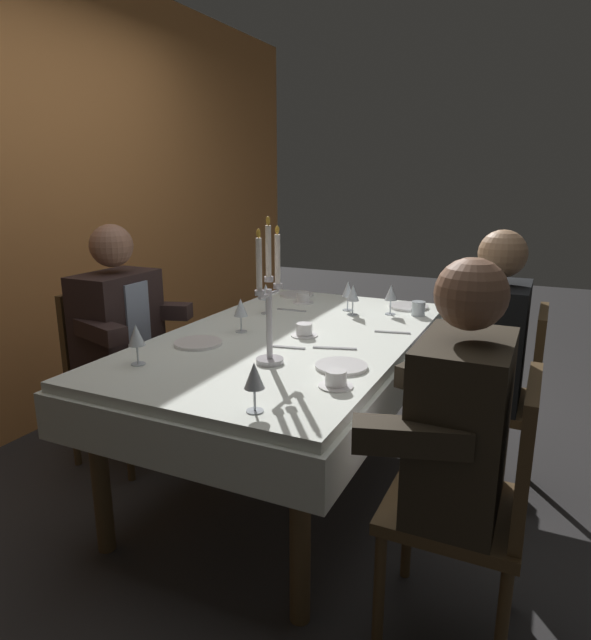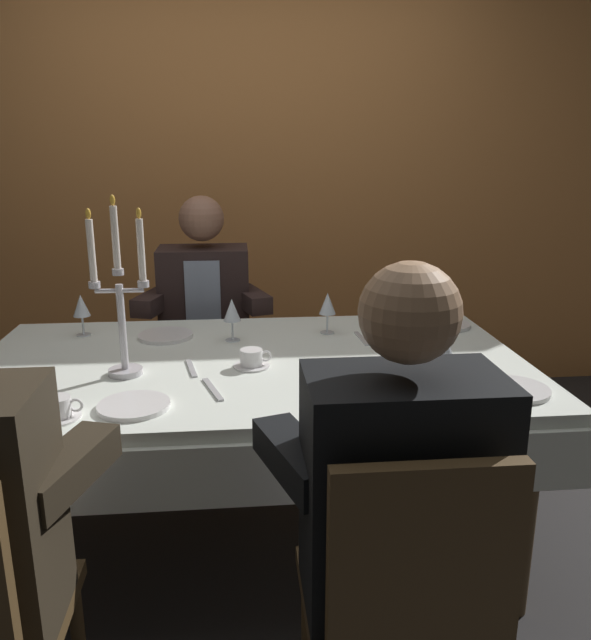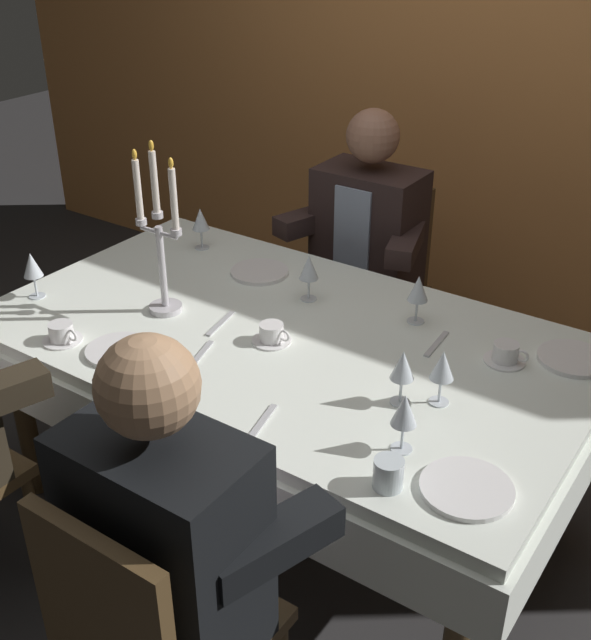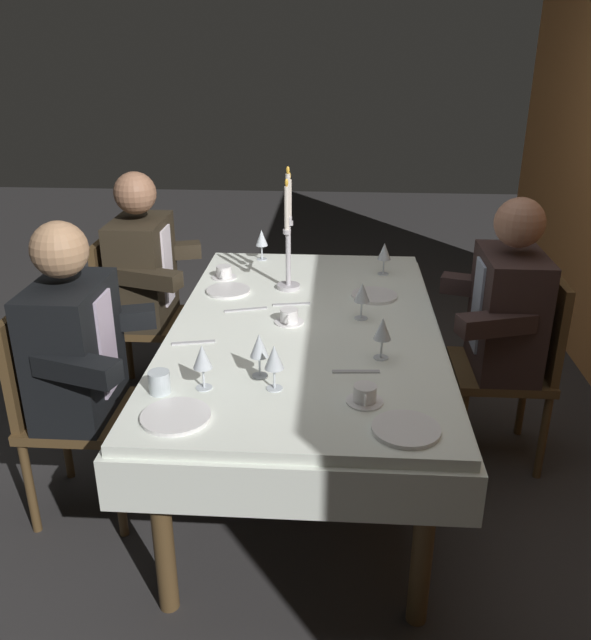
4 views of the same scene
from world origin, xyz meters
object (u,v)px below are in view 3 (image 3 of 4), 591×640
at_px(dining_table, 284,364).
at_px(dinner_plate_2, 259,272).
at_px(dinner_plate_3, 573,359).
at_px(coffee_cup_2, 506,354).
at_px(coffee_cup_1, 272,334).
at_px(seated_diner_2, 163,541).
at_px(wine_glass_3, 418,290).
at_px(seated_diner_1, 369,231).
at_px(wine_glass_6, 201,221).
at_px(wine_glass_5, 32,266).
at_px(candelabra, 160,245).
at_px(water_tumbler_0, 388,474).
at_px(wine_glass_4, 403,366).
at_px(wine_glass_0, 404,411).
at_px(wine_glass_2, 309,269).
at_px(coffee_cup_0, 62,334).
at_px(dinner_plate_0, 119,350).
at_px(dinner_plate_1, 467,488).
at_px(wine_glass_1, 442,366).

relative_size(dining_table, dinner_plate_2, 9.17).
relative_size(dinner_plate_3, coffee_cup_2, 1.59).
bearing_deg(coffee_cup_1, seated_diner_2, -69.81).
bearing_deg(seated_diner_2, wine_glass_3, 89.50).
bearing_deg(seated_diner_1, wine_glass_6, -130.55).
distance_m(wine_glass_5, coffee_cup_1, 0.88).
distance_m(candelabra, wine_glass_3, 0.84).
bearing_deg(candelabra, water_tumbler_0, -19.01).
bearing_deg(wine_glass_3, dinner_plate_2, 179.80).
relative_size(dinner_plate_2, wine_glass_4, 1.29).
bearing_deg(dining_table, coffee_cup_2, 19.67).
bearing_deg(candelabra, dinner_plate_2, 77.87).
distance_m(wine_glass_4, coffee_cup_2, 0.41).
xyz_separation_m(wine_glass_0, wine_glass_5, (-1.43, 0.04, -0.00)).
bearing_deg(wine_glass_6, candelabra, -62.98).
relative_size(dining_table, wine_glass_2, 11.83).
relative_size(wine_glass_5, coffee_cup_2, 1.24).
relative_size(wine_glass_3, seated_diner_1, 0.13).
distance_m(wine_glass_4, coffee_cup_0, 1.07).
bearing_deg(candelabra, dinner_plate_0, -76.42).
relative_size(dining_table, dinner_plate_0, 9.45).
height_order(dinner_plate_1, coffee_cup_1, coffee_cup_1).
distance_m(wine_glass_2, seated_diner_1, 0.68).
bearing_deg(wine_glass_5, dinner_plate_2, 48.06).
bearing_deg(candelabra, seated_diner_1, 77.84).
height_order(seated_diner_1, seated_diner_2, same).
relative_size(wine_glass_1, coffee_cup_0, 1.24).
bearing_deg(seated_diner_2, candelabra, 132.24).
bearing_deg(wine_glass_0, dinner_plate_1, -14.57).
distance_m(dinner_plate_3, wine_glass_0, 0.71).
relative_size(dinner_plate_0, wine_glass_3, 1.25).
xyz_separation_m(wine_glass_4, seated_diner_2, (-0.18, -0.75, -0.12)).
bearing_deg(dinner_plate_2, candelabra, -102.13).
bearing_deg(water_tumbler_0, dinner_plate_0, 175.47).
distance_m(dining_table, coffee_cup_1, 0.16).
distance_m(wine_glass_3, wine_glass_4, 0.47).
height_order(dinner_plate_3, coffee_cup_1, coffee_cup_1).
bearing_deg(wine_glass_5, seated_diner_1, 60.91).
bearing_deg(water_tumbler_0, dinner_plate_1, 29.69).
bearing_deg(coffee_cup_0, dining_table, 38.90).
height_order(wine_glass_2, wine_glass_5, same).
distance_m(candelabra, wine_glass_2, 0.50).
xyz_separation_m(wine_glass_2, seated_diner_2, (0.36, -1.12, -0.12)).
distance_m(candelabra, wine_glass_1, 0.99).
xyz_separation_m(dinner_plate_2, coffee_cup_1, (0.32, -0.37, 0.02)).
bearing_deg(wine_glass_6, wine_glass_2, -12.18).
bearing_deg(dining_table, seated_diner_2, -71.24).
height_order(wine_glass_1, wine_glass_5, same).
bearing_deg(dinner_plate_0, wine_glass_1, 18.54).
bearing_deg(wine_glass_4, wine_glass_0, -61.15).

